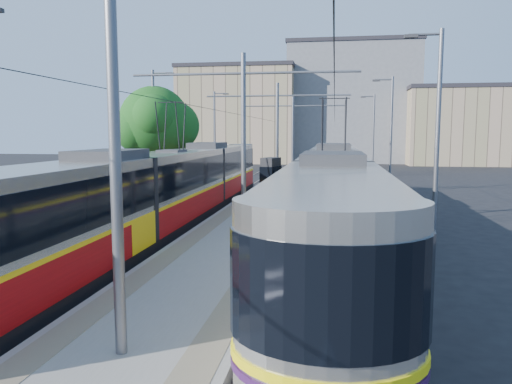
# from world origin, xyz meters

# --- Properties ---
(ground) EXTENTS (160.00, 160.00, 0.00)m
(ground) POSITION_xyz_m (0.00, 0.00, 0.00)
(ground) COLOR black
(ground) RESTS_ON ground
(platform) EXTENTS (4.00, 50.00, 0.30)m
(platform) POSITION_xyz_m (0.00, 17.00, 0.15)
(platform) COLOR gray
(platform) RESTS_ON ground
(tactile_strip_left) EXTENTS (0.70, 50.00, 0.01)m
(tactile_strip_left) POSITION_xyz_m (-1.45, 17.00, 0.30)
(tactile_strip_left) COLOR gray
(tactile_strip_left) RESTS_ON platform
(tactile_strip_right) EXTENTS (0.70, 50.00, 0.01)m
(tactile_strip_right) POSITION_xyz_m (1.45, 17.00, 0.30)
(tactile_strip_right) COLOR gray
(tactile_strip_right) RESTS_ON platform
(rails) EXTENTS (8.71, 70.00, 0.03)m
(rails) POSITION_xyz_m (0.00, 17.00, 0.02)
(rails) COLOR gray
(rails) RESTS_ON ground
(tram_left) EXTENTS (2.43, 32.15, 5.50)m
(tram_left) POSITION_xyz_m (-3.60, 9.71, 1.70)
(tram_left) COLOR black
(tram_left) RESTS_ON ground
(tram_right) EXTENTS (2.43, 30.25, 5.50)m
(tram_right) POSITION_xyz_m (3.60, 8.27, 1.86)
(tram_right) COLOR black
(tram_right) RESTS_ON ground
(catenary) EXTENTS (9.20, 70.00, 7.00)m
(catenary) POSITION_xyz_m (0.00, 14.15, 4.52)
(catenary) COLOR slate
(catenary) RESTS_ON platform
(street_lamps) EXTENTS (15.18, 38.22, 8.00)m
(street_lamps) POSITION_xyz_m (-0.00, 21.00, 4.18)
(street_lamps) COLOR slate
(street_lamps) RESTS_ON ground
(shelter) EXTENTS (1.05, 1.33, 2.58)m
(shelter) POSITION_xyz_m (0.38, 13.75, 1.65)
(shelter) COLOR black
(shelter) RESTS_ON platform
(tree) EXTENTS (4.88, 4.51, 7.08)m
(tree) POSITION_xyz_m (-7.35, 18.68, 4.79)
(tree) COLOR #382314
(tree) RESTS_ON ground
(building_left) EXTENTS (16.32, 12.24, 13.49)m
(building_left) POSITION_xyz_m (-10.00, 60.00, 6.75)
(building_left) COLOR tan
(building_left) RESTS_ON ground
(building_centre) EXTENTS (18.36, 14.28, 16.85)m
(building_centre) POSITION_xyz_m (6.00, 64.00, 8.44)
(building_centre) COLOR gray
(building_centre) RESTS_ON ground
(building_right) EXTENTS (14.28, 10.20, 10.21)m
(building_right) POSITION_xyz_m (20.00, 58.00, 5.11)
(building_right) COLOR tan
(building_right) RESTS_ON ground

